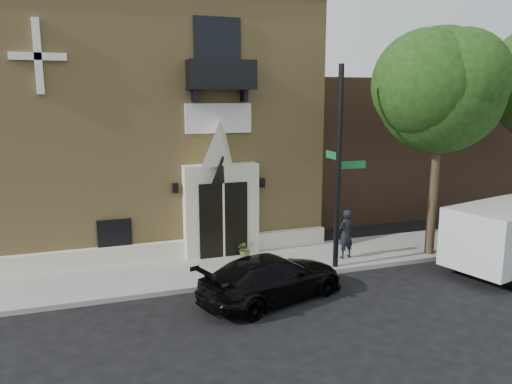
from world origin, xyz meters
TOP-DOWN VIEW (x-y plane):
  - ground at (0.00, 0.00)m, footprint 120.00×120.00m
  - sidewalk at (1.00, 1.50)m, footprint 42.00×3.00m
  - church at (-2.99, 7.95)m, footprint 12.20×11.01m
  - neighbour_building at (12.00, 9.00)m, footprint 18.00×8.00m
  - street_tree_left at (6.03, 0.35)m, footprint 4.97×4.38m
  - black_sedan at (-0.62, -1.25)m, footprint 4.78×3.12m
  - street_sign at (2.20, 0.30)m, footprint 1.03×1.03m
  - fire_hydrant at (6.36, 0.20)m, footprint 0.45×0.36m
  - dumpster at (8.24, 0.78)m, footprint 1.83×1.11m
  - planter at (-0.33, 2.09)m, footprint 0.59×0.52m
  - pedestrian_near at (2.92, 0.97)m, footprint 0.71×0.56m

SIDE VIEW (x-z plane):
  - ground at x=0.00m, z-range 0.00..0.00m
  - sidewalk at x=1.00m, z-range 0.00..0.15m
  - planter at x=-0.33m, z-range 0.15..0.79m
  - fire_hydrant at x=6.36m, z-range 0.14..0.93m
  - black_sedan at x=-0.62m, z-range 0.00..1.29m
  - dumpster at x=8.24m, z-range 0.16..1.32m
  - pedestrian_near at x=2.92m, z-range 0.15..1.85m
  - neighbour_building at x=12.00m, z-range 0.00..6.40m
  - street_sign at x=2.20m, z-range 0.17..6.64m
  - church at x=-2.99m, z-range -0.02..9.28m
  - street_tree_left at x=6.03m, z-range 1.98..9.75m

